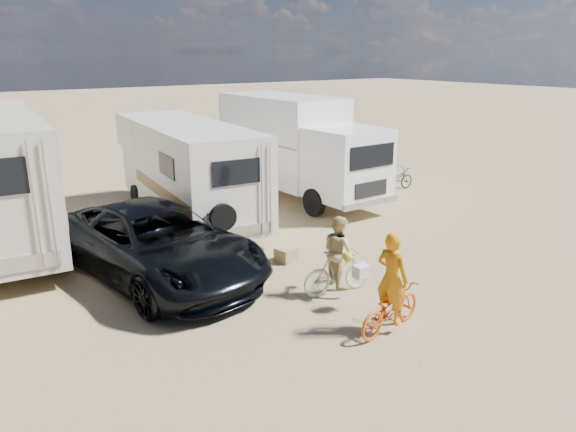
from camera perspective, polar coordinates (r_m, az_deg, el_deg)
ground at (r=11.45m, az=5.91°, el=-8.31°), size 140.00×140.00×0.00m
rv_main at (r=16.33m, az=-10.50°, el=4.47°), size 2.94×7.35×2.88m
box_truck at (r=18.63m, az=1.22°, el=7.05°), size 2.40×6.95×3.39m
dark_suv at (r=12.36m, az=-13.47°, el=-2.75°), size 3.50×6.13×1.61m
bike_man at (r=10.09m, az=10.60°, el=-9.42°), size 1.72×0.85×0.86m
bike_woman at (r=11.40m, az=5.25°, el=-5.75°), size 1.65×0.71×0.96m
rider_man at (r=9.91m, az=10.72°, el=-7.28°), size 0.50×0.68×1.69m
rider_woman at (r=11.31m, az=5.28°, el=-4.52°), size 0.68×0.81×1.49m
bike_parked at (r=20.21m, az=11.17°, el=3.80°), size 1.60×0.62×0.83m
cooler at (r=13.76m, az=-10.67°, el=-3.23°), size 0.54×0.41×0.40m
crate at (r=13.13m, az=-0.22°, el=-4.06°), size 0.49×0.49×0.33m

